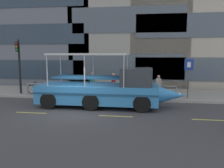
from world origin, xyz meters
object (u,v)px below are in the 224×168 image
object	(u,v)px
traffic_light_pole	(19,61)
pedestrian_near_bow	(158,83)
duck_tour_boat	(106,90)
leaned_bicycle	(38,89)
pedestrian_mid_right	(92,81)
pedestrian_mid_left	(114,81)
parking_sign	(189,72)

from	to	relation	value
traffic_light_pole	pedestrian_near_bow	distance (m)	10.72
duck_tour_boat	leaned_bicycle	bearing A→B (deg)	156.22
pedestrian_mid_right	pedestrian_near_bow	bearing A→B (deg)	-1.09
leaned_bicycle	pedestrian_near_bow	size ratio (longest dim) A/B	1.15
pedestrian_mid_right	pedestrian_mid_left	bearing A→B (deg)	11.58
duck_tour_boat	pedestrian_mid_right	xyz separation A→B (m)	(-1.72, 3.44, 0.12)
traffic_light_pole	duck_tour_boat	bearing A→B (deg)	-19.58
traffic_light_pole	pedestrian_mid_left	world-z (taller)	traffic_light_pole
leaned_bicycle	pedestrian_mid_left	xyz separation A→B (m)	(5.66, 1.25, 0.58)
traffic_light_pole	duck_tour_boat	distance (m)	7.85
leaned_bicycle	duck_tour_boat	bearing A→B (deg)	-23.78
traffic_light_pole	pedestrian_mid_right	bearing A→B (deg)	9.00
duck_tour_boat	pedestrian_mid_right	size ratio (longest dim) A/B	5.58
pedestrian_near_bow	pedestrian_mid_right	size ratio (longest dim) A/B	0.92
pedestrian_mid_left	traffic_light_pole	bearing A→B (deg)	-170.40
traffic_light_pole	duck_tour_boat	size ratio (longest dim) A/B	0.45
leaned_bicycle	pedestrian_mid_left	size ratio (longest dim) A/B	1.10
parking_sign	leaned_bicycle	world-z (taller)	parking_sign
parking_sign	duck_tour_boat	world-z (taller)	duck_tour_boat
leaned_bicycle	traffic_light_pole	bearing A→B (deg)	178.33
traffic_light_pole	leaned_bicycle	world-z (taller)	traffic_light_pole
duck_tour_boat	traffic_light_pole	bearing A→B (deg)	160.42
leaned_bicycle	duck_tour_boat	xyz separation A→B (m)	(5.74, -2.53, 0.50)
leaned_bicycle	pedestrian_near_bow	world-z (taller)	pedestrian_near_bow
parking_sign	pedestrian_near_bow	distance (m)	2.33
pedestrian_near_bow	pedestrian_mid_left	distance (m)	3.45
pedestrian_mid_left	pedestrian_mid_right	bearing A→B (deg)	-168.42
pedestrian_mid_left	pedestrian_mid_right	xyz separation A→B (m)	(-1.64, -0.34, 0.04)
pedestrian_mid_right	leaned_bicycle	bearing A→B (deg)	-167.15
leaned_bicycle	pedestrian_near_bow	bearing A→B (deg)	5.16
duck_tour_boat	pedestrian_mid_left	distance (m)	3.78
pedestrian_near_bow	duck_tour_boat	bearing A→B (deg)	-134.94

